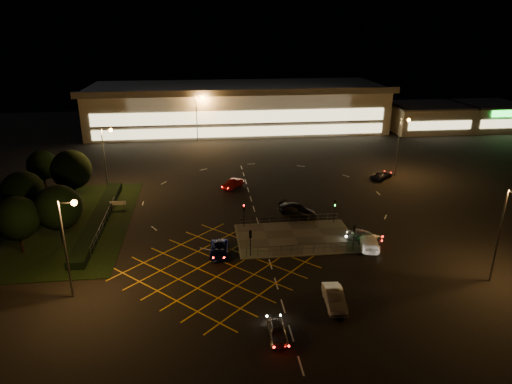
{
  "coord_description": "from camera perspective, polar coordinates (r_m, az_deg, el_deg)",
  "views": [
    {
      "loc": [
        -8.82,
        -51.79,
        24.96
      ],
      "look_at": [
        -1.52,
        9.51,
        2.0
      ],
      "focal_mm": 32.0,
      "sensor_mm": 36.0,
      "label": 1
    }
  ],
  "objects": [
    {
      "name": "car_queue_white",
      "position": [
        44.43,
        9.77,
        -12.92
      ],
      "size": [
        2.0,
        4.83,
        1.55
      ],
      "primitive_type": "imported",
      "rotation": [
        0.0,
        0.0,
        6.21
      ],
      "color": "#BABABA",
      "rests_on": "ground"
    },
    {
      "name": "streetlight_se",
      "position": [
        51.21,
        28.74,
        -3.31
      ],
      "size": [
        1.78,
        0.56,
        10.03
      ],
      "color": "slate",
      "rests_on": "ground"
    },
    {
      "name": "retail_unit_a",
      "position": [
        121.1,
        20.51,
        8.78
      ],
      "size": [
        18.8,
        14.8,
        6.35
      ],
      "color": "beige",
      "rests_on": "ground"
    },
    {
      "name": "tree_d",
      "position": [
        78.91,
        -25.15,
        3.04
      ],
      "size": [
        4.68,
        4.68,
        6.37
      ],
      "color": "black",
      "rests_on": "ground"
    },
    {
      "name": "car_near_silver",
      "position": [
        40.12,
        2.68,
        -16.94
      ],
      "size": [
        1.53,
        3.76,
        1.28
      ],
      "primitive_type": "imported",
      "rotation": [
        0.0,
        0.0,
        6.28
      ],
      "color": "#A5A7AC",
      "rests_on": "ground"
    },
    {
      "name": "streetlight_nw",
      "position": [
        73.67,
        -18.18,
        4.91
      ],
      "size": [
        1.78,
        0.56,
        10.03
      ],
      "color": "slate",
      "rests_on": "ground"
    },
    {
      "name": "car_left_blue",
      "position": [
        52.72,
        -4.63,
        -7.15
      ],
      "size": [
        2.42,
        4.71,
        1.27
      ],
      "primitive_type": "imported",
      "rotation": [
        0.0,
        0.0,
        6.21
      ],
      "color": "#0B1247",
      "rests_on": "ground"
    },
    {
      "name": "car_circ_red",
      "position": [
        73.23,
        -2.93,
        1.02
      ],
      "size": [
        3.84,
        4.17,
        1.39
      ],
      "primitive_type": "imported",
      "rotation": [
        0.0,
        0.0,
        5.58
      ],
      "color": "maroon",
      "rests_on": "ground"
    },
    {
      "name": "grass_verge",
      "position": [
        65.79,
        -23.21,
        -3.61
      ],
      "size": [
        18.0,
        30.0,
        0.08
      ],
      "primitive_type": "cube",
      "color": "black",
      "rests_on": "ground"
    },
    {
      "name": "signal_sw",
      "position": [
        51.3,
        -0.71,
        -5.73
      ],
      "size": [
        0.28,
        0.3,
        3.15
      ],
      "rotation": [
        0.0,
        0.0,
        3.14
      ],
      "color": "black",
      "rests_on": "pedestrian_island"
    },
    {
      "name": "signal_nw",
      "position": [
        58.54,
        -1.54,
        -2.31
      ],
      "size": [
        0.28,
        0.3,
        3.15
      ],
      "color": "black",
      "rests_on": "pedestrian_island"
    },
    {
      "name": "streetlight_ne",
      "position": [
        81.23,
        17.69,
        6.35
      ],
      "size": [
        1.78,
        0.56,
        10.03
      ],
      "color": "slate",
      "rests_on": "ground"
    },
    {
      "name": "car_far_dkgrey",
      "position": [
        62.97,
        5.18,
        -2.26
      ],
      "size": [
        5.53,
        5.17,
        1.57
      ],
      "primitive_type": "imported",
      "rotation": [
        0.0,
        0.0,
        0.86
      ],
      "color": "black",
      "rests_on": "ground"
    },
    {
      "name": "tree_a",
      "position": [
        57.91,
        -27.74,
        -2.94
      ],
      "size": [
        5.04,
        5.04,
        6.86
      ],
      "color": "black",
      "rests_on": "ground"
    },
    {
      "name": "signal_ne",
      "position": [
        60.71,
        9.81,
        -1.76
      ],
      "size": [
        0.28,
        0.3,
        3.15
      ],
      "color": "black",
      "rests_on": "pedestrian_island"
    },
    {
      "name": "supermarket",
      "position": [
        115.77,
        -2.36,
        10.61
      ],
      "size": [
        72.0,
        26.5,
        10.5
      ],
      "color": "beige",
      "rests_on": "ground"
    },
    {
      "name": "signal_se",
      "position": [
        53.77,
        12.16,
        -4.94
      ],
      "size": [
        0.28,
        0.3,
        3.15
      ],
      "rotation": [
        0.0,
        0.0,
        3.14
      ],
      "color": "black",
      "rests_on": "pedestrian_island"
    },
    {
      "name": "tree_c",
      "position": [
        71.39,
        -22.1,
        2.59
      ],
      "size": [
        5.76,
        5.76,
        7.84
      ],
      "color": "black",
      "rests_on": "ground"
    },
    {
      "name": "tree_e",
      "position": [
        58.23,
        -23.48,
        -1.8
      ],
      "size": [
        5.4,
        5.4,
        7.35
      ],
      "color": "black",
      "rests_on": "ground"
    },
    {
      "name": "car_right_silver",
      "position": [
        56.97,
        13.41,
        -5.38
      ],
      "size": [
        4.56,
        3.35,
        1.44
      ],
      "primitive_type": "imported",
      "rotation": [
        0.0,
        0.0,
        1.13
      ],
      "color": "#B4B8BC",
      "rests_on": "ground"
    },
    {
      "name": "streetlight_sw",
      "position": [
        45.66,
        -22.44,
        -5.02
      ],
      "size": [
        1.78,
        0.56,
        10.03
      ],
      "color": "slate",
      "rests_on": "ground"
    },
    {
      "name": "hedge",
      "position": [
        64.34,
        -19.0,
        -3.12
      ],
      "size": [
        2.0,
        26.0,
        1.0
      ],
      "primitive_type": "cube",
      "color": "black",
      "rests_on": "ground"
    },
    {
      "name": "car_approach_white",
      "position": [
        55.66,
        13.95,
        -6.04
      ],
      "size": [
        3.2,
        5.51,
        1.5
      ],
      "primitive_type": "imported",
      "rotation": [
        0.0,
        0.0,
        2.92
      ],
      "color": "white",
      "rests_on": "ground"
    },
    {
      "name": "ground",
      "position": [
        58.17,
        2.6,
        -5.03
      ],
      "size": [
        180.0,
        180.0,
        0.0
      ],
      "primitive_type": "plane",
      "color": "black",
      "rests_on": "ground"
    },
    {
      "name": "retail_unit_b",
      "position": [
        129.12,
        26.92,
        8.53
      ],
      "size": [
        14.8,
        14.8,
        6.35
      ],
      "color": "beige",
      "rests_on": "ground"
    },
    {
      "name": "pedestrian_island",
      "position": [
        56.71,
        4.94,
        -5.73
      ],
      "size": [
        14.0,
        9.0,
        0.12
      ],
      "primitive_type": "cube",
      "color": "#4C4944",
      "rests_on": "ground"
    },
    {
      "name": "streetlight_far_left",
      "position": [
        101.48,
        -7.2,
        9.8
      ],
      "size": [
        1.78,
        0.56,
        10.03
      ],
      "color": "slate",
      "rests_on": "ground"
    },
    {
      "name": "streetlight_far_right",
      "position": [
        110.64,
        14.33,
        10.21
      ],
      "size": [
        1.78,
        0.56,
        10.03
      ],
      "color": "slate",
      "rests_on": "ground"
    },
    {
      "name": "car_east_grey",
      "position": [
        80.49,
        15.45,
        2.06
      ],
      "size": [
        4.96,
        4.71,
        1.3
      ],
      "primitive_type": "imported",
      "rotation": [
        0.0,
        0.0,
        2.29
      ],
      "color": "black",
      "rests_on": "ground"
    },
    {
      "name": "tree_b",
      "position": [
        65.5,
        -27.11,
        0.0
      ],
      "size": [
        5.4,
        5.4,
        7.35
      ],
      "color": "black",
      "rests_on": "ground"
    }
  ]
}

